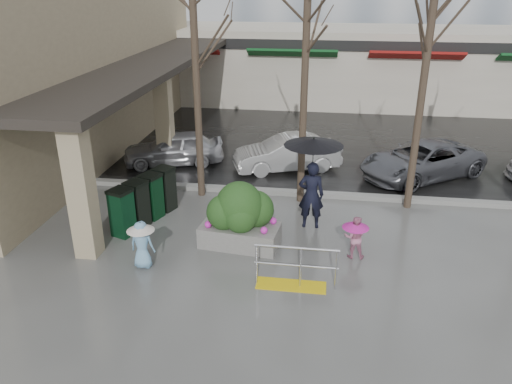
% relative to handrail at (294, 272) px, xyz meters
% --- Properties ---
extents(ground, '(120.00, 120.00, 0.00)m').
position_rel_handrail_xyz_m(ground, '(-1.36, 1.20, -0.38)').
color(ground, '#51514F').
rests_on(ground, ground).
extents(street_asphalt, '(120.00, 36.00, 0.01)m').
position_rel_handrail_xyz_m(street_asphalt, '(-1.36, 23.20, -0.37)').
color(street_asphalt, black).
rests_on(street_asphalt, ground).
extents(curb, '(120.00, 0.30, 0.15)m').
position_rel_handrail_xyz_m(curb, '(-1.36, 5.20, -0.30)').
color(curb, gray).
rests_on(curb, ground).
extents(near_building, '(6.00, 18.00, 8.00)m').
position_rel_handrail_xyz_m(near_building, '(-10.36, 9.20, 3.62)').
color(near_building, tan).
rests_on(near_building, ground).
extents(canopy_slab, '(2.80, 18.00, 0.25)m').
position_rel_handrail_xyz_m(canopy_slab, '(-6.16, 9.20, 3.25)').
color(canopy_slab, '#2D2823').
rests_on(canopy_slab, pillar_front).
extents(pillar_front, '(0.55, 0.55, 3.50)m').
position_rel_handrail_xyz_m(pillar_front, '(-5.26, 0.70, 1.37)').
color(pillar_front, tan).
rests_on(pillar_front, ground).
extents(pillar_back, '(0.55, 0.55, 3.50)m').
position_rel_handrail_xyz_m(pillar_back, '(-5.26, 7.20, 1.37)').
color(pillar_back, tan).
rests_on(pillar_back, ground).
extents(storefront_row, '(34.00, 6.74, 4.00)m').
position_rel_handrail_xyz_m(storefront_row, '(0.64, 19.17, 1.64)').
color(storefront_row, beige).
rests_on(storefront_row, ground).
extents(handrail, '(1.90, 0.50, 1.03)m').
position_rel_handrail_xyz_m(handrail, '(0.00, 0.00, 0.00)').
color(handrail, yellow).
rests_on(handrail, ground).
extents(tree_west, '(3.20, 3.20, 6.80)m').
position_rel_handrail_xyz_m(tree_west, '(-3.36, 4.80, 4.71)').
color(tree_west, '#382B21').
rests_on(tree_west, ground).
extents(tree_midwest, '(3.20, 3.20, 7.00)m').
position_rel_handrail_xyz_m(tree_midwest, '(-0.16, 4.80, 4.86)').
color(tree_midwest, '#382B21').
rests_on(tree_midwest, ground).
extents(tree_mideast, '(3.20, 3.20, 6.50)m').
position_rel_handrail_xyz_m(tree_mideast, '(3.14, 4.80, 4.48)').
color(tree_mideast, '#382B21').
rests_on(tree_mideast, ground).
extents(woman, '(1.61, 1.61, 2.64)m').
position_rel_handrail_xyz_m(woman, '(0.23, 3.04, 1.24)').
color(woman, black).
rests_on(woman, ground).
extents(child_pink, '(0.67, 0.67, 1.12)m').
position_rel_handrail_xyz_m(child_pink, '(1.39, 1.52, 0.27)').
color(child_pink, '#CE7E9F').
rests_on(child_pink, ground).
extents(child_blue, '(0.67, 0.67, 1.21)m').
position_rel_handrail_xyz_m(child_blue, '(-3.69, 0.32, 0.34)').
color(child_blue, '#7DB5DE').
rests_on(child_blue, ground).
extents(planter, '(2.14, 1.26, 1.78)m').
position_rel_handrail_xyz_m(planter, '(-1.54, 1.73, 0.47)').
color(planter, gray).
rests_on(planter, ground).
extents(news_boxes, '(1.33, 2.44, 1.34)m').
position_rel_handrail_xyz_m(news_boxes, '(-4.48, 2.70, 0.30)').
color(news_boxes, '#0C381E').
rests_on(news_boxes, ground).
extents(car_a, '(3.97, 2.49, 1.26)m').
position_rel_handrail_xyz_m(car_a, '(-5.09, 7.48, 0.25)').
color(car_a, '#B3B3B8').
rests_on(car_a, ground).
extents(car_b, '(4.05, 2.57, 1.26)m').
position_rel_handrail_xyz_m(car_b, '(-0.83, 7.50, 0.25)').
color(car_b, silver).
rests_on(car_b, ground).
extents(car_c, '(4.92, 4.30, 1.26)m').
position_rel_handrail_xyz_m(car_c, '(3.91, 7.43, 0.25)').
color(car_c, slate).
rests_on(car_c, ground).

